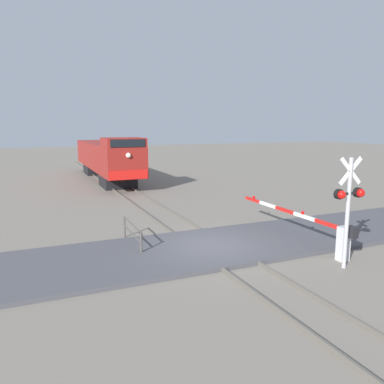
% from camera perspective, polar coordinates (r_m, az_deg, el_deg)
% --- Properties ---
extents(ground_plane, '(160.00, 160.00, 0.00)m').
position_cam_1_polar(ground_plane, '(15.31, 2.88, -8.51)').
color(ground_plane, slate).
extents(rail_track_left, '(0.08, 80.00, 0.15)m').
position_cam_1_polar(rail_track_left, '(15.00, 0.40, -8.59)').
color(rail_track_left, '#59544C').
rests_on(rail_track_left, ground_plane).
extents(rail_track_right, '(0.08, 80.00, 0.15)m').
position_cam_1_polar(rail_track_right, '(15.61, 5.27, -7.89)').
color(rail_track_right, '#59544C').
rests_on(rail_track_right, ground_plane).
extents(road_surface, '(36.00, 4.68, 0.16)m').
position_cam_1_polar(road_surface, '(15.29, 2.88, -8.23)').
color(road_surface, '#47474C').
rests_on(road_surface, ground_plane).
extents(locomotive, '(2.91, 16.97, 3.98)m').
position_cam_1_polar(locomotive, '(35.00, -12.74, 5.09)').
color(locomotive, black).
rests_on(locomotive, ground_plane).
extents(crossing_signal, '(1.18, 0.33, 3.84)m').
position_cam_1_polar(crossing_signal, '(13.72, 22.54, -1.23)').
color(crossing_signal, '#ADADB2').
rests_on(crossing_signal, ground_plane).
extents(crossing_gate, '(0.36, 7.22, 1.38)m').
position_cam_1_polar(crossing_gate, '(15.53, 19.07, -5.42)').
color(crossing_gate, silver).
rests_on(crossing_gate, ground_plane).
extents(guard_railing, '(0.08, 2.74, 0.95)m').
position_cam_1_polar(guard_railing, '(15.63, -9.00, -5.85)').
color(guard_railing, '#4C4742').
rests_on(guard_railing, ground_plane).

